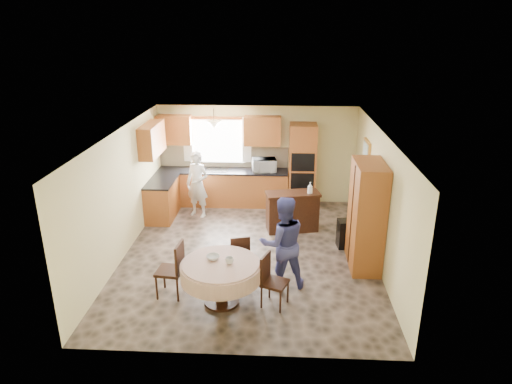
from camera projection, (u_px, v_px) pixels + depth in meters
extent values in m
cube|color=brown|center=(249.00, 254.00, 9.25)|extent=(5.00, 6.00, 0.01)
cube|color=white|center=(248.00, 133.00, 8.38)|extent=(5.00, 6.00, 0.01)
cube|color=beige|center=(257.00, 155.00, 11.63)|extent=(5.00, 0.02, 2.50)
cube|color=beige|center=(233.00, 278.00, 6.01)|extent=(5.00, 0.02, 2.50)
cube|color=beige|center=(122.00, 194.00, 8.94)|extent=(0.02, 6.00, 2.50)
cube|color=beige|center=(379.00, 199.00, 8.69)|extent=(0.02, 6.00, 2.50)
cube|color=white|center=(217.00, 141.00, 11.54)|extent=(1.40, 0.03, 1.10)
cube|color=white|center=(188.00, 139.00, 11.51)|extent=(0.22, 0.02, 1.15)
cube|color=white|center=(247.00, 140.00, 11.43)|extent=(0.22, 0.02, 1.15)
cube|color=#AB5D2D|center=(223.00, 188.00, 11.67)|extent=(3.30, 0.60, 0.88)
cube|color=black|center=(223.00, 171.00, 11.51)|extent=(3.30, 0.64, 0.04)
cube|color=#AB5D2D|center=(162.00, 200.00, 10.89)|extent=(0.60, 1.20, 0.88)
cube|color=black|center=(161.00, 181.00, 10.73)|extent=(0.64, 1.20, 0.04)
cube|color=beige|center=(224.00, 157.00, 11.68)|extent=(3.30, 0.02, 0.55)
cube|color=#B8612E|center=(174.00, 130.00, 11.34)|extent=(0.85, 0.33, 0.72)
cube|color=#B8612E|center=(262.00, 131.00, 11.23)|extent=(0.90, 0.33, 0.72)
cube|color=#B8612E|center=(152.00, 140.00, 10.39)|extent=(0.33, 1.20, 0.72)
cube|color=#AB5D2D|center=(302.00, 166.00, 11.34)|extent=(0.66, 0.62, 2.12)
cube|color=black|center=(303.00, 162.00, 10.98)|extent=(0.56, 0.01, 0.45)
cube|color=black|center=(302.00, 182.00, 11.16)|extent=(0.56, 0.01, 0.45)
cone|color=beige|center=(214.00, 125.00, 10.90)|extent=(0.36, 0.36, 0.18)
cube|color=#371A0F|center=(292.00, 213.00, 10.19)|extent=(1.25, 0.72, 0.84)
cube|color=black|center=(348.00, 234.00, 9.46)|extent=(0.47, 0.36, 0.60)
cube|color=#AB5D2D|center=(366.00, 216.00, 8.49)|extent=(0.54, 1.08, 2.06)
cylinder|color=#371A0F|center=(221.00, 285.00, 7.53)|extent=(0.19, 0.19, 0.69)
cylinder|color=#371A0F|center=(222.00, 301.00, 7.64)|extent=(0.58, 0.58, 0.04)
cylinder|color=beige|center=(221.00, 264.00, 7.40)|extent=(1.26, 1.26, 0.05)
cylinder|color=beige|center=(221.00, 271.00, 7.44)|extent=(1.32, 1.32, 0.27)
cube|color=#371A0F|center=(170.00, 271.00, 7.72)|extent=(0.47, 0.47, 0.05)
cube|color=#371A0F|center=(180.00, 257.00, 7.60)|extent=(0.08, 0.41, 0.51)
cylinder|color=#371A0F|center=(157.00, 289.00, 7.64)|extent=(0.04, 0.04, 0.44)
cylinder|color=#371A0F|center=(179.00, 289.00, 7.63)|extent=(0.04, 0.04, 0.44)
cylinder|color=#371A0F|center=(163.00, 277.00, 7.99)|extent=(0.04, 0.04, 0.44)
cylinder|color=#371A0F|center=(183.00, 278.00, 7.97)|extent=(0.04, 0.04, 0.44)
cube|color=#371A0F|center=(239.00, 256.00, 8.35)|extent=(0.45, 0.45, 0.04)
cube|color=#371A0F|center=(240.00, 249.00, 8.11)|extent=(0.35, 0.13, 0.44)
cylinder|color=#371A0F|center=(230.00, 270.00, 8.28)|extent=(0.03, 0.03, 0.38)
cylinder|color=#371A0F|center=(247.00, 271.00, 8.26)|extent=(0.03, 0.03, 0.38)
cylinder|color=#371A0F|center=(231.00, 262.00, 8.58)|extent=(0.03, 0.03, 0.38)
cylinder|color=#371A0F|center=(248.00, 262.00, 8.56)|extent=(0.03, 0.03, 0.38)
cube|color=#371A0F|center=(275.00, 283.00, 7.44)|extent=(0.50, 0.50, 0.05)
cube|color=#371A0F|center=(265.00, 267.00, 7.42)|extent=(0.17, 0.36, 0.46)
cylinder|color=#371A0F|center=(264.00, 300.00, 7.37)|extent=(0.03, 0.03, 0.40)
cylinder|color=#371A0F|center=(285.00, 301.00, 7.35)|extent=(0.03, 0.03, 0.40)
cylinder|color=#371A0F|center=(265.00, 289.00, 7.68)|extent=(0.03, 0.03, 0.40)
cylinder|color=#371A0F|center=(285.00, 289.00, 7.66)|extent=(0.03, 0.03, 0.40)
cube|color=gold|center=(367.00, 152.00, 9.88)|extent=(0.05, 0.63, 0.52)
cube|color=silver|center=(365.00, 152.00, 9.88)|extent=(0.01, 0.52, 0.41)
imported|color=silver|center=(264.00, 165.00, 11.35)|extent=(0.64, 0.48, 0.32)
imported|color=silver|center=(197.00, 184.00, 10.84)|extent=(0.69, 0.58, 1.60)
imported|color=#3D3F85|center=(283.00, 243.00, 7.86)|extent=(0.96, 0.82, 1.69)
imported|color=#B2B2B2|center=(277.00, 194.00, 10.06)|extent=(0.22, 0.22, 0.05)
imported|color=silver|center=(310.00, 189.00, 9.98)|extent=(0.14, 0.14, 0.30)
imported|color=#B2B2B2|center=(229.00, 261.00, 7.35)|extent=(0.17, 0.17, 0.11)
imported|color=#B2B2B2|center=(213.00, 257.00, 7.49)|extent=(0.23, 0.23, 0.07)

